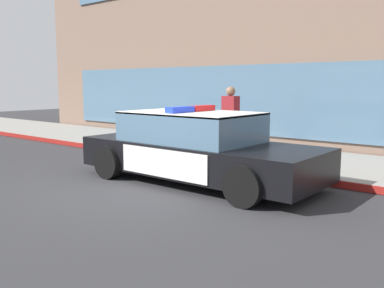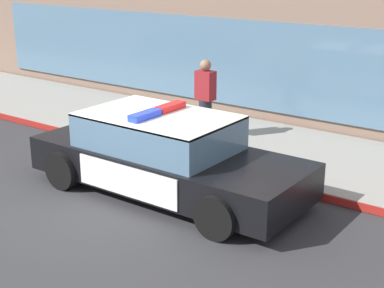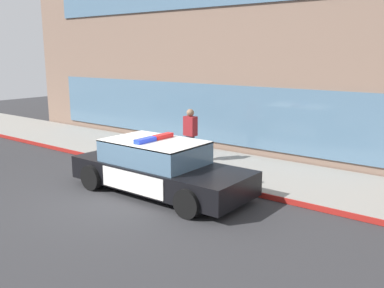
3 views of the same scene
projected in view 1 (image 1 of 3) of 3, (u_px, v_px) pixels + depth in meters
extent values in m
plane|color=#303033|center=(156.00, 185.00, 8.08)|extent=(48.00, 48.00, 0.00)
cube|color=gray|center=(256.00, 156.00, 10.88)|extent=(48.00, 3.34, 0.15)
cube|color=maroon|center=(217.00, 166.00, 9.59)|extent=(28.80, 0.04, 0.14)
cube|color=#7A6051|center=(364.00, 24.00, 14.49)|extent=(24.13, 8.50, 7.93)
cube|color=slate|center=(222.00, 99.00, 13.40)|extent=(14.48, 0.08, 2.10)
cube|color=black|center=(199.00, 157.00, 8.29)|extent=(4.93, 1.90, 0.60)
cube|color=silver|center=(271.00, 157.00, 7.28)|extent=(1.68, 1.85, 0.05)
cube|color=silver|center=(138.00, 141.00, 9.35)|extent=(1.39, 1.85, 0.05)
cube|color=silver|center=(223.00, 151.00, 9.08)|extent=(2.07, 0.04, 0.51)
cube|color=silver|center=(162.00, 163.00, 7.62)|extent=(2.07, 0.04, 0.51)
cube|color=yellow|center=(223.00, 151.00, 9.10)|extent=(0.22, 0.01, 0.26)
cube|color=slate|center=(191.00, 127.00, 8.34)|extent=(2.57, 1.70, 0.60)
cube|color=silver|center=(191.00, 113.00, 8.30)|extent=(2.57, 1.70, 0.04)
cube|color=red|center=(202.00, 108.00, 8.54)|extent=(0.20, 0.64, 0.11)
cube|color=blue|center=(180.00, 110.00, 8.03)|extent=(0.20, 0.64, 0.11)
cylinder|color=black|center=(297.00, 168.00, 8.02)|extent=(0.68, 0.22, 0.68)
cylinder|color=black|center=(243.00, 186.00, 6.58)|extent=(0.68, 0.22, 0.68)
cylinder|color=black|center=(170.00, 151.00, 10.05)|extent=(0.68, 0.22, 0.68)
cylinder|color=black|center=(108.00, 162.00, 8.61)|extent=(0.68, 0.22, 0.68)
cylinder|color=#4C994C|center=(203.00, 153.00, 10.56)|extent=(0.28, 0.28, 0.10)
cylinder|color=#4C994C|center=(203.00, 143.00, 10.53)|extent=(0.19, 0.19, 0.45)
sphere|color=#4C994C|center=(203.00, 131.00, 10.49)|extent=(0.22, 0.22, 0.22)
cylinder|color=#333338|center=(203.00, 128.00, 10.47)|extent=(0.06, 0.06, 0.05)
cylinder|color=#333338|center=(199.00, 142.00, 10.41)|extent=(0.09, 0.10, 0.09)
cylinder|color=#333338|center=(207.00, 141.00, 10.63)|extent=(0.09, 0.10, 0.09)
cylinder|color=#333338|center=(208.00, 144.00, 10.43)|extent=(0.10, 0.12, 0.12)
cylinder|color=#23232D|center=(230.00, 136.00, 10.94)|extent=(0.28, 0.28, 0.85)
cube|color=maroon|center=(231.00, 108.00, 10.84)|extent=(0.41, 0.28, 0.62)
sphere|color=#8C664C|center=(231.00, 91.00, 10.78)|extent=(0.24, 0.24, 0.24)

